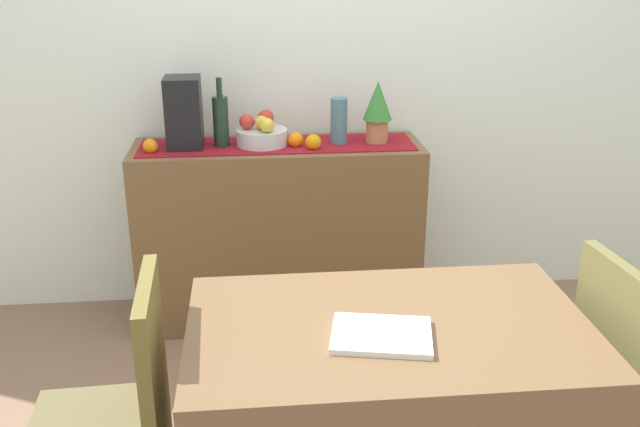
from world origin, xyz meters
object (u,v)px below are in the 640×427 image
Objects in this scene: potted_plant at (378,109)px; wine_bottle at (221,121)px; coffee_maker at (184,113)px; sideboard_console at (279,233)px; ceramic_vase at (339,121)px; fruit_bowl at (262,137)px; open_book at (381,335)px.

wine_bottle is at bearing -180.00° from potted_plant.
coffee_maker is at bearing 180.00° from wine_bottle.
ceramic_vase is at bearing 0.00° from sideboard_console.
ceramic_vase is (0.71, 0.00, -0.05)m from coffee_maker.
wine_bottle is 0.73m from potted_plant.
fruit_bowl is 0.37m from ceramic_vase.
ceramic_vase is (0.36, 0.00, 0.07)m from fruit_bowl.
wine_bottle is 1.61m from open_book.
sideboard_console is 6.23× the size of ceramic_vase.
wine_bottle reaches higher than potted_plant.
coffee_maker is at bearing -180.00° from potted_plant.
potted_plant is 1.56m from open_book.
ceramic_vase is at bearing -180.00° from potted_plant.
fruit_bowl is at bearing 180.00° from sideboard_console.
wine_bottle is at bearing 180.00° from sideboard_console.
wine_bottle is 1.16× the size of open_book.
ceramic_vase is 1.53m from open_book.
potted_plant reaches higher than open_book.
coffee_maker reaches higher than wine_bottle.
sideboard_console is 4.62× the size of potted_plant.
sideboard_console is 5.72× the size of fruit_bowl.
sideboard_console is at bearing 0.00° from coffee_maker.
sideboard_console is 0.63m from ceramic_vase.
ceramic_vase is 0.78× the size of open_book.
fruit_bowl is (-0.07, 0.00, 0.49)m from sideboard_console.
potted_plant reaches higher than fruit_bowl.
wine_bottle is (-0.19, 0.00, 0.08)m from fruit_bowl.
sideboard_console is 1.56m from open_book.
ceramic_vase is (0.55, 0.00, -0.02)m from wine_bottle.
coffee_maker is 0.90m from potted_plant.
wine_bottle is (-0.26, 0.00, 0.57)m from sideboard_console.
potted_plant is at bearing 0.00° from fruit_bowl.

